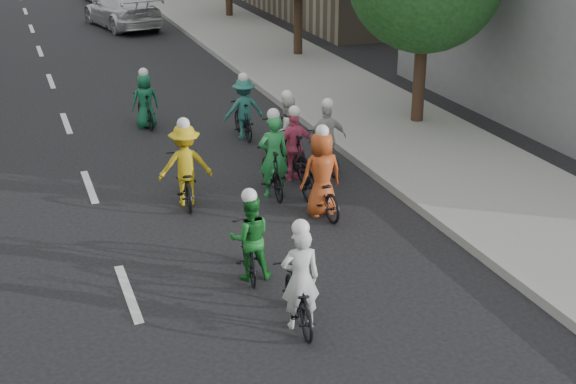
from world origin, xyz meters
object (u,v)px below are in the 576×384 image
cyclist_7 (243,113)px  cyclist_0 (299,291)px  cyclist_3 (293,152)px  cyclist_4 (320,183)px  cyclist_2 (185,172)px  follow_car_lead (122,10)px  cyclist_5 (273,165)px  cyclist_8 (326,146)px  cyclist_6 (286,139)px  cyclist_1 (249,243)px  cyclist_9 (145,105)px

cyclist_7 → cyclist_0: bearing=79.2°
cyclist_3 → cyclist_4: 2.01m
cyclist_2 → follow_car_lead: size_ratio=0.36×
cyclist_5 → cyclist_8: (1.60, 0.97, -0.07)m
cyclist_6 → follow_car_lead: 19.07m
cyclist_5 → cyclist_8: cyclist_5 is taller
cyclist_4 → cyclist_7: 5.17m
cyclist_3 → cyclist_8: size_ratio=1.06×
cyclist_7 → follow_car_lead: bearing=-87.6°
cyclist_8 → cyclist_5: bearing=33.0°
cyclist_5 → cyclist_7: cyclist_5 is taller
cyclist_7 → cyclist_8: cyclist_8 is taller
cyclist_2 → cyclist_4: cyclist_4 is taller
cyclist_3 → cyclist_5: cyclist_5 is taller
cyclist_6 → cyclist_7: (-0.32, 2.29, 0.02)m
cyclist_0 → cyclist_5: bearing=-98.2°
cyclist_6 → cyclist_0: bearing=65.5°
cyclist_2 → cyclist_6: (2.69, 1.45, -0.03)m
cyclist_8 → follow_car_lead: (-1.39, 19.71, 0.17)m
cyclist_5 → cyclist_7: size_ratio=1.11×
cyclist_1 → cyclist_6: size_ratio=0.80×
cyclist_7 → cyclist_3: bearing=94.2°
cyclist_2 → cyclist_5: size_ratio=0.99×
cyclist_8 → cyclist_2: bearing=14.9°
cyclist_9 → cyclist_5: bearing=101.4°
cyclist_0 → cyclist_7: 9.17m
cyclist_2 → cyclist_4: 2.77m
cyclist_2 → cyclist_0: bearing=102.2°
cyclist_7 → cyclist_8: bearing=110.5°
cyclist_6 → cyclist_9: size_ratio=1.25×
cyclist_6 → cyclist_9: cyclist_6 is taller
cyclist_1 → cyclist_2: cyclist_2 is taller
cyclist_3 → cyclist_6: cyclist_6 is taller
cyclist_3 → cyclist_7: bearing=-93.1°
cyclist_0 → cyclist_8: bearing=-109.3°
cyclist_2 → cyclist_9: cyclist_2 is taller
cyclist_0 → cyclist_9: bearing=-82.0°
cyclist_6 → cyclist_9: bearing=-65.0°
follow_car_lead → cyclist_0: bearing=74.7°
follow_car_lead → cyclist_7: bearing=79.3°
follow_car_lead → cyclist_6: bearing=80.1°
cyclist_4 → cyclist_9: cyclist_4 is taller
cyclist_3 → cyclist_7: cyclist_7 is taller
cyclist_8 → follow_car_lead: bearing=-84.3°
cyclist_0 → follow_car_lead: (1.55, 25.74, 0.20)m
cyclist_3 → follow_car_lead: (-0.52, 19.94, 0.13)m
cyclist_1 → cyclist_3: 4.67m
cyclist_0 → follow_car_lead: 25.78m
cyclist_1 → cyclist_9: (-0.04, 9.04, -0.01)m
cyclist_7 → cyclist_2: bearing=58.7°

